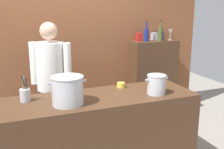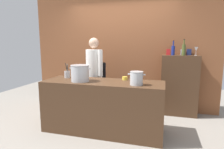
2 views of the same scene
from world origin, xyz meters
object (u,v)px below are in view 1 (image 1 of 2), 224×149
utensil_crock (25,95)px  stockpot_large (68,91)px  wine_bottle_olive (160,33)px  spice_tin_navy (160,36)px  wine_bottle_cobalt (146,34)px  spice_tin_red (139,37)px  stockpot_small (156,84)px  spice_tin_silver (154,36)px  wine_glass_tall (170,32)px  chef (51,79)px  butter_jar (121,85)px

utensil_crock → stockpot_large: bearing=-32.7°
stockpot_large → wine_bottle_olive: 2.15m
spice_tin_navy → wine_bottle_cobalt: bearing=-159.7°
stockpot_large → spice_tin_red: size_ratio=2.95×
utensil_crock → spice_tin_red: bearing=30.7°
stockpot_small → spice_tin_silver: 1.65m
stockpot_large → wine_glass_tall: (2.00, 1.29, 0.39)m
chef → wine_bottle_olive: bearing=-132.7°
utensil_crock → spice_tin_red: 2.17m
stockpot_small → utensil_crock: (-1.36, 0.28, -0.04)m
stockpot_large → stockpot_small: 0.98m
spice_tin_navy → stockpot_large: bearing=-143.3°
spice_tin_navy → utensil_crock: bearing=-153.0°
wine_bottle_olive → wine_glass_tall: (0.25, 0.09, 0.01)m
utensil_crock → wine_glass_tall: wine_glass_tall is taller
wine_bottle_cobalt → chef: bearing=-162.2°
wine_bottle_olive → stockpot_small: bearing=-122.3°
stockpot_large → wine_glass_tall: bearing=32.8°
stockpot_small → utensil_crock: size_ratio=0.97×
wine_bottle_olive → spice_tin_silver: wine_bottle_olive is taller
butter_jar → stockpot_small: bearing=-54.7°
wine_glass_tall → spice_tin_red: wine_glass_tall is taller
wine_bottle_olive → chef: bearing=-166.5°
butter_jar → spice_tin_silver: size_ratio=0.80×
spice_tin_navy → spice_tin_silver: bearing=-172.1°
wine_bottle_cobalt → spice_tin_silver: wine_bottle_cobalt is taller
stockpot_large → spice_tin_silver: spice_tin_silver is taller
wine_glass_tall → spice_tin_silver: wine_glass_tall is taller
butter_jar → wine_glass_tall: 1.67m
stockpot_large → wine_bottle_olive: size_ratio=1.15×
stockpot_large → spice_tin_silver: size_ratio=3.18×
chef → butter_jar: chef is taller
stockpot_small → spice_tin_silver: size_ratio=2.31×
spice_tin_silver → stockpot_large: bearing=-141.8°
stockpot_small → wine_glass_tall: (1.02, 1.32, 0.42)m
stockpot_small → wine_bottle_olive: bearing=57.7°
utensil_crock → spice_tin_navy: spice_tin_navy is taller
chef → spice_tin_silver: bearing=-127.3°
spice_tin_silver → chef: bearing=-161.1°
wine_glass_tall → spice_tin_silver: bearing=159.7°
wine_bottle_olive → wine_bottle_cobalt: size_ratio=1.07×
stockpot_large → spice_tin_navy: bearing=36.7°
chef → wine_glass_tall: bearing=-131.8°
spice_tin_red → spice_tin_navy: size_ratio=1.00×
utensil_crock → wine_bottle_olive: size_ratio=0.85×
stockpot_large → spice_tin_navy: size_ratio=2.96×
butter_jar → spice_tin_navy: size_ratio=0.74×
chef → stockpot_large: bearing=126.1°
wine_bottle_olive → spice_tin_silver: (0.00, 0.18, -0.06)m
chef → spice_tin_red: 1.64m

